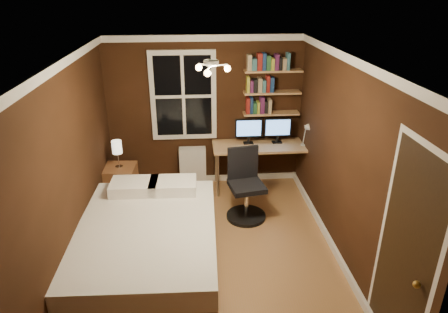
{
  "coord_description": "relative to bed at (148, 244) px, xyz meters",
  "views": [
    {
      "loc": [
        -0.2,
        -4.24,
        3.23
      ],
      "look_at": [
        0.18,
        0.45,
        1.17
      ],
      "focal_mm": 32.0,
      "sensor_mm": 36.0,
      "label": 1
    }
  ],
  "objects": [
    {
      "name": "nightstand",
      "position": [
        -0.58,
        1.66,
        -0.03
      ],
      "size": [
        0.51,
        0.51,
        0.6
      ],
      "primitive_type": "cube",
      "rotation": [
        0.0,
        0.0,
        -0.06
      ],
      "color": "brown",
      "rests_on": "ground"
    },
    {
      "name": "ceiling",
      "position": [
        0.79,
        0.19,
        2.17
      ],
      "size": [
        3.2,
        4.2,
        0.02
      ],
      "primitive_type": "cube",
      "color": "white",
      "rests_on": "wall_back"
    },
    {
      "name": "radiator",
      "position": [
        0.56,
        2.17,
        0.01
      ],
      "size": [
        0.45,
        0.16,
        0.68
      ],
      "primitive_type": "cube",
      "color": "silver",
      "rests_on": "ground"
    },
    {
      "name": "office_chair",
      "position": [
        1.32,
        1.06,
        0.09
      ],
      "size": [
        0.58,
        0.58,
        1.06
      ],
      "rotation": [
        0.0,
        0.0,
        0.18
      ],
      "color": "black",
      "rests_on": "ground"
    },
    {
      "name": "bookshelf_middle",
      "position": [
        1.87,
        2.17,
        1.27
      ],
      "size": [
        0.92,
        0.22,
        0.03
      ],
      "primitive_type": "cube",
      "color": "#AE8154",
      "rests_on": "wall_back"
    },
    {
      "name": "door_knob",
      "position": [
        2.34,
        -1.66,
        0.67
      ],
      "size": [
        0.06,
        0.06,
        0.06
      ],
      "primitive_type": "sphere",
      "color": "#B5903B",
      "rests_on": "door"
    },
    {
      "name": "bed",
      "position": [
        0.0,
        0.0,
        0.0
      ],
      "size": [
        1.68,
        2.29,
        0.76
      ],
      "rotation": [
        0.0,
        0.0,
        -0.03
      ],
      "color": "brown",
      "rests_on": "ground"
    },
    {
      "name": "ceiling_fixture",
      "position": [
        0.79,
        0.09,
        2.07
      ],
      "size": [
        0.44,
        0.44,
        0.18
      ],
      "primitive_type": null,
      "color": "beige",
      "rests_on": "ceiling"
    },
    {
      "name": "desk",
      "position": [
        1.72,
        1.96,
        0.39
      ],
      "size": [
        1.64,
        0.61,
        0.78
      ],
      "color": "#AE8154",
      "rests_on": "ground"
    },
    {
      "name": "monitor_right",
      "position": [
        1.97,
        2.04,
        0.67
      ],
      "size": [
        0.45,
        0.12,
        0.43
      ],
      "primitive_type": null,
      "color": "black",
      "rests_on": "desk"
    },
    {
      "name": "bookshelf_lower",
      "position": [
        1.87,
        2.17,
        0.92
      ],
      "size": [
        0.92,
        0.22,
        0.03
      ],
      "primitive_type": "cube",
      "color": "#AE8154",
      "rests_on": "wall_back"
    },
    {
      "name": "wall_left",
      "position": [
        -0.81,
        0.19,
        0.92
      ],
      "size": [
        0.04,
        4.2,
        2.5
      ],
      "primitive_type": "cube",
      "color": "black",
      "rests_on": "ground"
    },
    {
      "name": "wall_right",
      "position": [
        2.39,
        0.19,
        0.92
      ],
      "size": [
        0.04,
        4.2,
        2.5
      ],
      "primitive_type": "cube",
      "color": "black",
      "rests_on": "ground"
    },
    {
      "name": "books_row_upper",
      "position": [
        1.87,
        2.17,
        1.75
      ],
      "size": [
        0.6,
        0.16,
        0.23
      ],
      "primitive_type": null,
      "color": "#265930",
      "rests_on": "bookshelf_upper"
    },
    {
      "name": "wall_back",
      "position": [
        0.79,
        2.29,
        0.92
      ],
      "size": [
        3.2,
        0.04,
        2.5
      ],
      "primitive_type": "cube",
      "color": "black",
      "rests_on": "ground"
    },
    {
      "name": "books_row_middle",
      "position": [
        1.87,
        2.17,
        1.4
      ],
      "size": [
        0.42,
        0.16,
        0.23
      ],
      "primitive_type": null,
      "color": "navy",
      "rests_on": "bookshelf_middle"
    },
    {
      "name": "bedside_lamp",
      "position": [
        -0.58,
        1.66,
        0.49
      ],
      "size": [
        0.15,
        0.15,
        0.44
      ],
      "primitive_type": null,
      "color": "white",
      "rests_on": "nightstand"
    },
    {
      "name": "bookshelf_upper",
      "position": [
        1.87,
        2.17,
        1.62
      ],
      "size": [
        0.92,
        0.22,
        0.03
      ],
      "primitive_type": "cube",
      "color": "#AE8154",
      "rests_on": "wall_back"
    },
    {
      "name": "window",
      "position": [
        0.44,
        2.25,
        1.22
      ],
      "size": [
        1.06,
        0.06,
        1.46
      ],
      "primitive_type": "cube",
      "color": "silver",
      "rests_on": "wall_back"
    },
    {
      "name": "desk_lamp",
      "position": [
        2.39,
        1.81,
        0.67
      ],
      "size": [
        0.14,
        0.32,
        0.44
      ],
      "primitive_type": null,
      "color": "silver",
      "rests_on": "desk"
    },
    {
      "name": "books_row_lower",
      "position": [
        1.87,
        2.17,
        1.05
      ],
      "size": [
        0.42,
        0.16,
        0.23
      ],
      "primitive_type": null,
      "color": "maroon",
      "rests_on": "bookshelf_lower"
    },
    {
      "name": "door",
      "position": [
        2.38,
        -1.36,
        0.7
      ],
      "size": [
        0.03,
        0.82,
        2.05
      ],
      "primitive_type": null,
      "color": "black",
      "rests_on": "ground"
    },
    {
      "name": "monitor_left",
      "position": [
        1.49,
        2.04,
        0.67
      ],
      "size": [
        0.45,
        0.12,
        0.43
      ],
      "primitive_type": null,
      "color": "black",
      "rests_on": "desk"
    },
    {
      "name": "floor",
      "position": [
        0.79,
        0.19,
        -0.33
      ],
      "size": [
        4.2,
        4.2,
        0.0
      ],
      "primitive_type": "plane",
      "color": "olive",
      "rests_on": "ground"
    }
  ]
}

